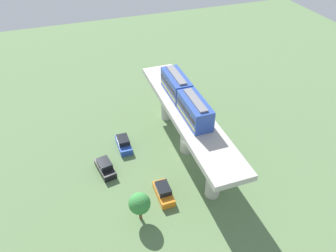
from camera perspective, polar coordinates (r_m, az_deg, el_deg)
ground_plane at (r=50.53m, az=3.16°, el=-4.26°), size 120.00×120.00×0.00m
viaduct at (r=46.97m, az=3.39°, el=0.84°), size 5.20×28.00×7.43m
train at (r=46.02m, az=2.95°, el=5.07°), size 2.64×13.55×3.24m
parked_car_orange at (r=43.68m, az=-0.78°, el=-11.37°), size 1.80×4.20×1.76m
parked_car_blue at (r=51.02m, az=-7.68°, el=-3.02°), size 1.80×4.20×1.76m
parked_car_black at (r=47.63m, az=-10.81°, el=-7.01°), size 2.55×4.46×1.76m
tree_near_viaduct at (r=40.03m, az=-4.94°, el=-13.21°), size 2.64×2.64×4.10m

